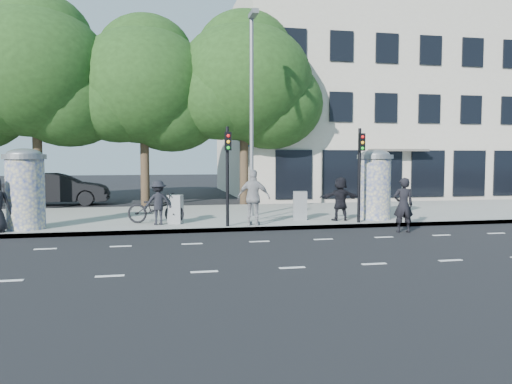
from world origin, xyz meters
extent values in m
plane|color=black|center=(0.00, 0.00, 0.00)|extent=(120.00, 120.00, 0.00)
cube|color=gray|center=(0.00, 7.50, 0.07)|extent=(40.00, 8.00, 0.15)
cube|color=slate|center=(0.00, 3.55, 0.07)|extent=(40.00, 0.10, 0.16)
cube|color=silver|center=(0.00, -2.20, 0.00)|extent=(32.00, 0.12, 0.01)
cube|color=silver|center=(0.00, 1.40, 0.00)|extent=(32.00, 0.12, 0.01)
cylinder|color=beige|center=(-7.20, 4.50, 1.30)|extent=(1.20, 1.20, 2.30)
cylinder|color=slate|center=(-7.20, 4.50, 2.53)|extent=(1.36, 1.36, 0.16)
ellipsoid|color=slate|center=(-7.20, 4.50, 2.61)|extent=(1.10, 1.10, 0.38)
cylinder|color=beige|center=(5.20, 4.70, 1.30)|extent=(1.20, 1.20, 2.30)
cylinder|color=slate|center=(5.20, 4.70, 2.53)|extent=(1.36, 1.36, 0.16)
ellipsoid|color=slate|center=(5.20, 4.70, 2.61)|extent=(1.10, 1.10, 0.38)
cylinder|color=black|center=(-0.60, 3.85, 1.85)|extent=(0.11, 0.11, 3.40)
cube|color=black|center=(-0.60, 3.67, 3.05)|extent=(0.22, 0.14, 0.62)
cylinder|color=black|center=(4.20, 3.85, 1.85)|extent=(0.11, 0.11, 3.40)
cube|color=black|center=(4.20, 3.67, 3.05)|extent=(0.22, 0.14, 0.62)
cylinder|color=slate|center=(0.80, 6.70, 4.15)|extent=(0.16, 0.16, 8.00)
cube|color=slate|center=(0.80, 6.30, 8.05)|extent=(0.25, 0.90, 0.18)
cylinder|color=#38281C|center=(-8.50, 12.50, 2.36)|extent=(0.44, 0.44, 4.73)
ellipsoid|color=#1D3814|center=(-8.50, 12.50, 6.51)|extent=(7.20, 7.20, 6.12)
cylinder|color=#38281C|center=(-3.50, 12.70, 2.21)|extent=(0.44, 0.44, 4.41)
ellipsoid|color=#1D3814|center=(-3.50, 12.70, 6.08)|extent=(6.80, 6.80, 5.78)
cylinder|color=#38281C|center=(1.50, 12.30, 2.29)|extent=(0.44, 0.44, 4.59)
ellipsoid|color=#1D3814|center=(1.50, 12.30, 6.32)|extent=(7.00, 7.00, 5.95)
cube|color=#BCB09D|center=(12.00, 20.00, 6.00)|extent=(20.00, 15.00, 12.00)
cube|color=black|center=(12.00, 12.45, 1.60)|extent=(18.00, 0.10, 2.60)
cube|color=#59544C|center=(10.00, 12.10, 2.90)|extent=(3.20, 0.90, 0.12)
cube|color=#194C8C|center=(2.50, 12.45, 3.20)|extent=(1.60, 0.06, 0.30)
imported|color=black|center=(-2.93, 4.69, 0.93)|extent=(1.09, 0.74, 1.56)
imported|color=#99999C|center=(0.32, 3.85, 1.12)|extent=(1.30, 1.04, 1.94)
imported|color=black|center=(3.75, 4.51, 0.97)|extent=(1.54, 0.61, 1.64)
imported|color=black|center=(5.10, 2.25, 0.92)|extent=(0.74, 0.55, 1.83)
imported|color=black|center=(-3.01, 5.06, 0.69)|extent=(1.32, 2.19, 1.09)
cube|color=gray|center=(-2.33, 4.89, 0.66)|extent=(0.59, 0.52, 1.03)
cube|color=gray|center=(2.34, 5.04, 0.69)|extent=(0.59, 0.49, 1.08)
imported|color=black|center=(-7.98, 14.58, 0.84)|extent=(1.80, 5.10, 1.68)
camera|label=1|loc=(-3.05, -13.00, 2.51)|focal=35.00mm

